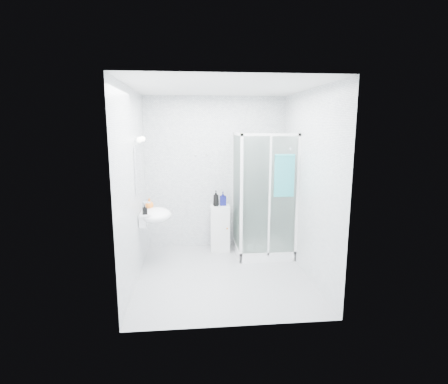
{
  "coord_description": "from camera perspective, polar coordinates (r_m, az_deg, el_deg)",
  "views": [
    {
      "loc": [
        -0.45,
        -4.67,
        2.11
      ],
      "look_at": [
        0.05,
        0.35,
        1.15
      ],
      "focal_mm": 28.0,
      "sensor_mm": 36.0,
      "label": 1
    }
  ],
  "objects": [
    {
      "name": "storage_cabinet",
      "position": [
        6.0,
        -0.63,
        -5.9
      ],
      "size": [
        0.34,
        0.36,
        0.78
      ],
      "rotation": [
        0.0,
        0.0,
        -0.06
      ],
      "color": "white",
      "rests_on": "ground"
    },
    {
      "name": "mirror",
      "position": [
        5.21,
        -13.78,
        3.74
      ],
      "size": [
        0.02,
        0.6,
        0.7
      ],
      "primitive_type": "cube",
      "color": "white",
      "rests_on": "room"
    },
    {
      "name": "room",
      "position": [
        4.76,
        -0.19,
        0.98
      ],
      "size": [
        2.4,
        2.6,
        2.6
      ],
      "color": "white",
      "rests_on": "ground"
    },
    {
      "name": "shower_enclosure",
      "position": [
        5.79,
        5.73,
        -5.95
      ],
      "size": [
        0.9,
        0.95,
        2.0
      ],
      "color": "white",
      "rests_on": "ground"
    },
    {
      "name": "wall_basin",
      "position": [
        5.32,
        -11.32,
        -3.75
      ],
      "size": [
        0.46,
        0.56,
        0.35
      ],
      "color": "white",
      "rests_on": "ground"
    },
    {
      "name": "hand_towel",
      "position": [
        5.28,
        9.82,
        2.82
      ],
      "size": [
        0.3,
        0.04,
        0.64
      ],
      "color": "teal",
      "rests_on": "shower_enclosure"
    },
    {
      "name": "shampoo_bottle_a",
      "position": [
        5.86,
        -1.32,
        -1.04
      ],
      "size": [
        0.12,
        0.12,
        0.26
      ],
      "primitive_type": "imported",
      "rotation": [
        0.0,
        0.0,
        -0.17
      ],
      "color": "black",
      "rests_on": "storage_cabinet"
    },
    {
      "name": "vanity_lights",
      "position": [
        5.17,
        -13.45,
        8.38
      ],
      "size": [
        0.1,
        0.4,
        0.08
      ],
      "color": "silver",
      "rests_on": "room"
    },
    {
      "name": "wall_hooks",
      "position": [
        5.95,
        -3.75,
        6.03
      ],
      "size": [
        0.23,
        0.06,
        0.03
      ],
      "color": "silver",
      "rests_on": "room"
    },
    {
      "name": "soap_dispenser_black",
      "position": [
        5.12,
        -12.82,
        -2.8
      ],
      "size": [
        0.08,
        0.08,
        0.14
      ],
      "primitive_type": "imported",
      "rotation": [
        0.0,
        0.0,
        0.28
      ],
      "color": "black",
      "rests_on": "wall_basin"
    },
    {
      "name": "soap_dispenser_orange",
      "position": [
        5.45,
        -12.09,
        -1.84
      ],
      "size": [
        0.14,
        0.14,
        0.16
      ],
      "primitive_type": "imported",
      "rotation": [
        0.0,
        0.0,
        0.1
      ],
      "color": "orange",
      "rests_on": "wall_basin"
    },
    {
      "name": "shampoo_bottle_b",
      "position": [
        5.92,
        -0.18,
        -1.06
      ],
      "size": [
        0.11,
        0.11,
        0.23
      ],
      "primitive_type": "imported",
      "rotation": [
        0.0,
        0.0,
        0.0
      ],
      "color": "#0F125B",
      "rests_on": "storage_cabinet"
    }
  ]
}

